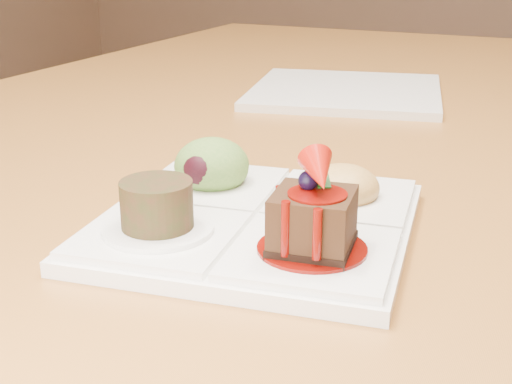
% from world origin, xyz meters
% --- Properties ---
extents(dining_table, '(1.00, 1.80, 0.75)m').
position_xyz_m(dining_table, '(0.00, 0.00, 0.68)').
color(dining_table, '#A25E2A').
rests_on(dining_table, ground).
extents(sampler_plate, '(0.27, 0.27, 0.10)m').
position_xyz_m(sampler_plate, '(0.15, -0.39, 0.77)').
color(sampler_plate, white).
rests_on(sampler_plate, dining_table).
extents(second_plate, '(0.33, 0.33, 0.01)m').
position_xyz_m(second_plate, '(0.06, 0.14, 0.76)').
color(second_plate, white).
rests_on(second_plate, dining_table).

